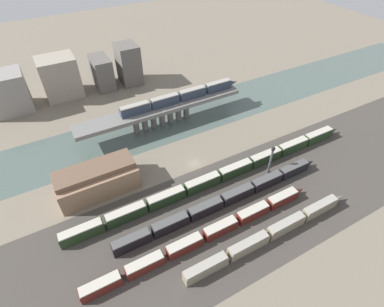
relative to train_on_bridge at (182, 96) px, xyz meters
name	(u,v)px	position (x,y,z in m)	size (l,w,h in m)	color
ground_plane	(194,164)	(-9.37, -27.71, -10.52)	(400.00, 400.00, 0.00)	#756B5B
railbed_yard	(233,211)	(-9.37, -51.71, -10.51)	(280.00, 42.00, 0.01)	#423D38
river_water	(162,124)	(-9.37, 0.00, -10.52)	(320.00, 26.43, 0.01)	#4C5B56
bridge	(161,110)	(-9.37, 0.00, -3.73)	(69.85, 8.81, 8.57)	slate
train_on_bridge	(182,96)	(0.00, 0.00, 0.00)	(53.33, 2.76, 3.98)	#2D384C
train_yard_near	(271,233)	(-5.26, -64.38, -8.64)	(56.48, 2.62, 3.83)	gray
train_yard_mid	(207,235)	(-21.11, -56.05, -8.85)	(71.12, 2.89, 3.41)	#5B1E19
train_yard_far	(225,200)	(-9.91, -48.20, -8.65)	(73.22, 2.84, 3.81)	black
train_yard_outer	(223,175)	(-4.76, -38.89, -8.53)	(107.53, 2.93, 4.03)	#23381E
warehouse_building	(97,179)	(-42.44, -23.09, -6.00)	(24.99, 12.04, 9.50)	#937056
signal_tower	(271,160)	(10.87, -43.74, -4.76)	(1.00, 0.74, 11.23)	#4C4C51
city_block_far_left	(8,93)	(-62.28, 41.25, -1.94)	(15.74, 13.94, 17.15)	gray
city_block_left	(60,77)	(-40.18, 43.52, -1.23)	(16.11, 13.36, 18.57)	gray
city_block_center	(102,73)	(-21.23, 42.73, -3.10)	(8.03, 14.72, 14.84)	#605B56
city_block_right	(129,64)	(-8.16, 40.94, -0.96)	(9.72, 12.18, 19.11)	#605B56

